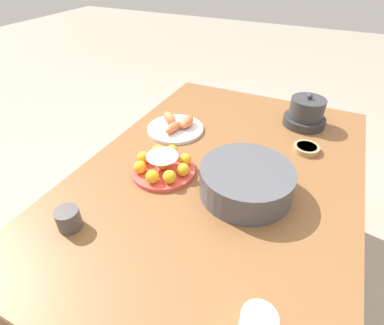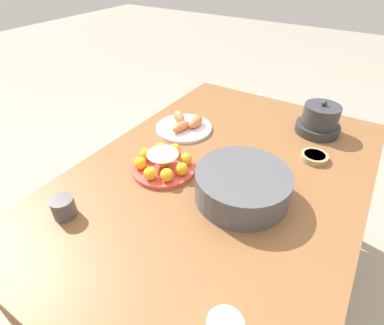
{
  "view_description": "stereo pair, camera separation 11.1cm",
  "coord_description": "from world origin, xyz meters",
  "px_view_note": "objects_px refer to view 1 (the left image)",
  "views": [
    {
      "loc": [
        0.85,
        0.28,
        1.41
      ],
      "look_at": [
        0.05,
        -0.1,
        0.75
      ],
      "focal_mm": 28.0,
      "sensor_mm": 36.0,
      "label": 1
    },
    {
      "loc": [
        0.8,
        0.38,
        1.41
      ],
      "look_at": [
        0.05,
        -0.1,
        0.75
      ],
      "focal_mm": 28.0,
      "sensor_mm": 36.0,
      "label": 2
    }
  ],
  "objects_px": {
    "dining_table": "(219,186)",
    "sauce_bowl": "(306,148)",
    "cup_far": "(258,325)",
    "serving_bowl": "(246,180)",
    "cake_plate": "(163,165)",
    "cup_near": "(68,219)",
    "warming_pot": "(306,113)",
    "seafood_platter": "(176,126)"
  },
  "relations": [
    {
      "from": "dining_table",
      "to": "sauce_bowl",
      "type": "distance_m",
      "value": 0.4
    },
    {
      "from": "cup_far",
      "to": "serving_bowl",
      "type": "bearing_deg",
      "value": -159.72
    },
    {
      "from": "dining_table",
      "to": "cake_plate",
      "type": "xyz_separation_m",
      "value": [
        0.1,
        -0.19,
        0.11
      ]
    },
    {
      "from": "dining_table",
      "to": "cup_near",
      "type": "height_order",
      "value": "cup_near"
    },
    {
      "from": "cup_far",
      "to": "warming_pot",
      "type": "xyz_separation_m",
      "value": [
        -1.01,
        -0.05,
        0.02
      ]
    },
    {
      "from": "seafood_platter",
      "to": "cup_far",
      "type": "bearing_deg",
      "value": 38.88
    },
    {
      "from": "sauce_bowl",
      "to": "dining_table",
      "type": "bearing_deg",
      "value": -44.93
    },
    {
      "from": "dining_table",
      "to": "cup_far",
      "type": "height_order",
      "value": "cup_far"
    },
    {
      "from": "cup_near",
      "to": "serving_bowl",
      "type": "bearing_deg",
      "value": 130.76
    },
    {
      "from": "cup_near",
      "to": "cup_far",
      "type": "height_order",
      "value": "cup_far"
    },
    {
      "from": "seafood_platter",
      "to": "warming_pot",
      "type": "distance_m",
      "value": 0.6
    },
    {
      "from": "dining_table",
      "to": "cup_far",
      "type": "relative_size",
      "value": 18.25
    },
    {
      "from": "dining_table",
      "to": "serving_bowl",
      "type": "bearing_deg",
      "value": 56.13
    },
    {
      "from": "dining_table",
      "to": "cup_near",
      "type": "distance_m",
      "value": 0.56
    },
    {
      "from": "seafood_platter",
      "to": "cup_far",
      "type": "height_order",
      "value": "cup_far"
    },
    {
      "from": "seafood_platter",
      "to": "serving_bowl",
      "type": "bearing_deg",
      "value": 56.09
    },
    {
      "from": "sauce_bowl",
      "to": "cake_plate",
      "type": "bearing_deg",
      "value": -51.26
    },
    {
      "from": "serving_bowl",
      "to": "dining_table",
      "type": "bearing_deg",
      "value": -123.87
    },
    {
      "from": "cup_far",
      "to": "warming_pot",
      "type": "distance_m",
      "value": 1.01
    },
    {
      "from": "cup_near",
      "to": "cup_far",
      "type": "xyz_separation_m",
      "value": [
        0.06,
        0.59,
        0.0
      ]
    },
    {
      "from": "cup_near",
      "to": "warming_pot",
      "type": "relative_size",
      "value": 0.38
    },
    {
      "from": "cup_near",
      "to": "warming_pot",
      "type": "bearing_deg",
      "value": 150.31
    },
    {
      "from": "cup_near",
      "to": "cup_far",
      "type": "relative_size",
      "value": 0.9
    },
    {
      "from": "cake_plate",
      "to": "cup_near",
      "type": "bearing_deg",
      "value": -18.88
    },
    {
      "from": "serving_bowl",
      "to": "cup_far",
      "type": "bearing_deg",
      "value": 20.28
    },
    {
      "from": "warming_pot",
      "to": "seafood_platter",
      "type": "bearing_deg",
      "value": -60.21
    },
    {
      "from": "warming_pot",
      "to": "cup_far",
      "type": "bearing_deg",
      "value": 2.93
    },
    {
      "from": "seafood_platter",
      "to": "sauce_bowl",
      "type": "bearing_deg",
      "value": 97.77
    },
    {
      "from": "serving_bowl",
      "to": "sauce_bowl",
      "type": "xyz_separation_m",
      "value": [
        -0.36,
        0.15,
        -0.04
      ]
    },
    {
      "from": "cake_plate",
      "to": "serving_bowl",
      "type": "distance_m",
      "value": 0.31
    },
    {
      "from": "cup_far",
      "to": "warming_pot",
      "type": "height_order",
      "value": "warming_pot"
    },
    {
      "from": "sauce_bowl",
      "to": "serving_bowl",
      "type": "bearing_deg",
      "value": -23.35
    },
    {
      "from": "cup_far",
      "to": "seafood_platter",
      "type": "bearing_deg",
      "value": -141.12
    },
    {
      "from": "cake_plate",
      "to": "serving_bowl",
      "type": "bearing_deg",
      "value": 93.31
    },
    {
      "from": "cake_plate",
      "to": "warming_pot",
      "type": "distance_m",
      "value": 0.73
    },
    {
      "from": "sauce_bowl",
      "to": "cup_far",
      "type": "bearing_deg",
      "value": 0.49
    },
    {
      "from": "dining_table",
      "to": "warming_pot",
      "type": "bearing_deg",
      "value": 155.23
    },
    {
      "from": "dining_table",
      "to": "warming_pot",
      "type": "xyz_separation_m",
      "value": [
        -0.5,
        0.23,
        0.14
      ]
    },
    {
      "from": "sauce_bowl",
      "to": "seafood_platter",
      "type": "bearing_deg",
      "value": -82.23
    },
    {
      "from": "serving_bowl",
      "to": "cup_near",
      "type": "height_order",
      "value": "serving_bowl"
    },
    {
      "from": "dining_table",
      "to": "serving_bowl",
      "type": "relative_size",
      "value": 4.66
    },
    {
      "from": "dining_table",
      "to": "cup_far",
      "type": "distance_m",
      "value": 0.6
    }
  ]
}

